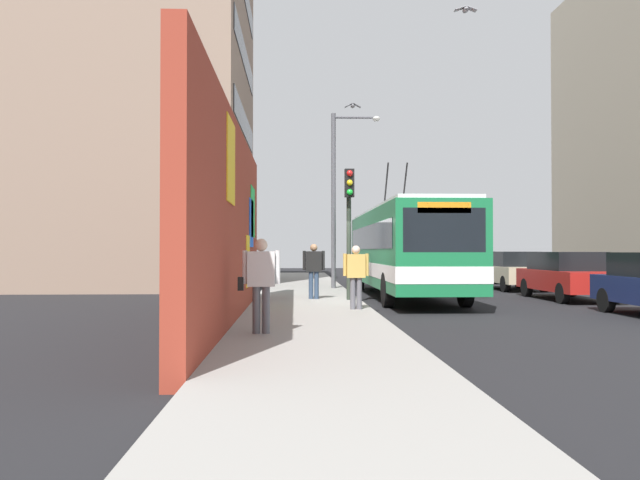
# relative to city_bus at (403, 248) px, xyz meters

# --- Properties ---
(ground_plane) EXTENTS (80.00, 80.00, 0.00)m
(ground_plane) POSITION_rel_city_bus_xyz_m (-3.66, 1.80, -1.72)
(ground_plane) COLOR black
(sidewalk_slab) EXTENTS (48.00, 3.20, 0.15)m
(sidewalk_slab) POSITION_rel_city_bus_xyz_m (-3.66, 3.40, -1.65)
(sidewalk_slab) COLOR gray
(sidewalk_slab) RESTS_ON ground_plane
(graffiti_wall) EXTENTS (13.30, 0.32, 4.38)m
(graffiti_wall) POSITION_rel_city_bus_xyz_m (-7.99, 5.15, 0.47)
(graffiti_wall) COLOR maroon
(graffiti_wall) RESTS_ON ground_plane
(building_far_left) EXTENTS (12.57, 9.70, 17.72)m
(building_far_left) POSITION_rel_city_bus_xyz_m (8.14, 11.00, 7.14)
(building_far_left) COLOR gray
(building_far_left) RESTS_ON ground_plane
(city_bus) EXTENTS (12.18, 2.52, 4.86)m
(city_bus) POSITION_rel_city_bus_xyz_m (0.00, 0.00, 0.00)
(city_bus) COLOR #19723F
(city_bus) RESTS_ON ground_plane
(parked_car_red) EXTENTS (4.54, 1.82, 1.58)m
(parked_car_red) POSITION_rel_city_bus_xyz_m (-1.33, -5.20, -0.89)
(parked_car_red) COLOR #B21E19
(parked_car_red) RESTS_ON ground_plane
(parked_car_champagne) EXTENTS (4.15, 1.75, 1.58)m
(parked_car_champagne) POSITION_rel_city_bus_xyz_m (3.91, -5.20, -0.89)
(parked_car_champagne) COLOR #C6B793
(parked_car_champagne) RESTS_ON ground_plane
(parked_car_black) EXTENTS (4.14, 1.95, 1.58)m
(parked_car_black) POSITION_rel_city_bus_xyz_m (10.01, -5.20, -0.89)
(parked_car_black) COLOR black
(parked_car_black) RESTS_ON ground_plane
(pedestrian_at_curb) EXTENTS (0.22, 0.65, 1.60)m
(pedestrian_at_curb) POSITION_rel_city_bus_xyz_m (-6.00, 2.23, -0.64)
(pedestrian_at_curb) COLOR #595960
(pedestrian_at_curb) RESTS_ON sidewalk_slab
(pedestrian_near_wall) EXTENTS (0.23, 0.75, 1.69)m
(pedestrian_near_wall) POSITION_rel_city_bus_xyz_m (-10.56, 4.38, -0.58)
(pedestrian_near_wall) COLOR #595960
(pedestrian_near_wall) RESTS_ON sidewalk_slab
(pedestrian_midblock) EXTENTS (0.22, 0.67, 1.68)m
(pedestrian_midblock) POSITION_rel_city_bus_xyz_m (-2.55, 3.19, -0.59)
(pedestrian_midblock) COLOR #2D3F59
(pedestrian_midblock) RESTS_ON sidewalk_slab
(traffic_light) EXTENTS (0.49, 0.28, 3.93)m
(traffic_light) POSITION_rel_city_bus_xyz_m (-3.06, 2.15, 1.08)
(traffic_light) COLOR #2D382D
(traffic_light) RESTS_ON sidewalk_slab
(street_lamp) EXTENTS (0.44, 1.92, 6.88)m
(street_lamp) POSITION_rel_city_bus_xyz_m (2.95, 2.04, 2.38)
(street_lamp) COLOR #4C4C51
(street_lamp) RESTS_ON sidewalk_slab
(flying_pigeons) EXTENTS (5.79, 3.28, 2.57)m
(flying_pigeons) POSITION_rel_city_bus_xyz_m (-3.94, 0.15, 5.93)
(flying_pigeons) COLOR slate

